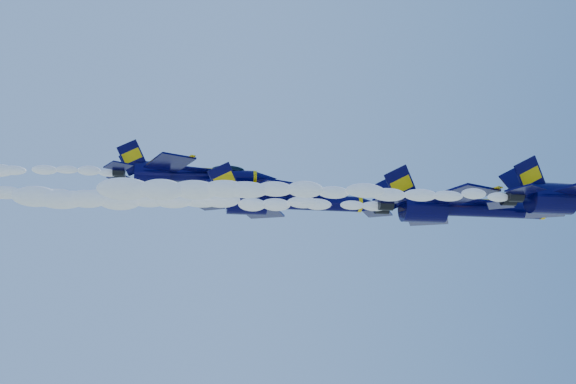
{
  "coord_description": "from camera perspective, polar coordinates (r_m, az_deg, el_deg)",
  "views": [
    {
      "loc": [
        -14.4,
        -65.35,
        134.72
      ],
      "look_at": [
        -4.5,
        0.83,
        153.33
      ],
      "focal_mm": 45.0,
      "sensor_mm": 36.0,
      "label": 1
    }
  ],
  "objects": [
    {
      "name": "smoke_trail_jet_lead",
      "position": [
        57.89,
        2.21,
        0.01
      ],
      "size": [
        32.38,
        1.79,
        1.61
      ],
      "primitive_type": "ellipsoid",
      "color": "white"
    },
    {
      "name": "jet_second",
      "position": [
        70.32,
        13.54,
        -1.16
      ],
      "size": [
        19.1,
        15.66,
        7.1
      ],
      "color": "#050232"
    },
    {
      "name": "smoke_trail_jet_second",
      "position": [
        65.23,
        -6.71,
        -0.74
      ],
      "size": [
        32.38,
        1.98,
        1.78
      ],
      "primitive_type": "ellipsoid",
      "color": "white"
    },
    {
      "name": "jet_third",
      "position": [
        73.82,
        -0.39,
        -0.7
      ],
      "size": [
        18.87,
        15.48,
        7.01
      ],
      "color": "#050232"
    },
    {
      "name": "smoke_trail_jet_third",
      "position": [
        74.4,
        -19.22,
        -0.24
      ],
      "size": [
        32.38,
        1.95,
        1.76
      ],
      "primitive_type": "ellipsoid",
      "color": "white"
    },
    {
      "name": "jet_fourth",
      "position": [
        79.6,
        -8.09,
        1.4
      ],
      "size": [
        17.85,
        14.64,
        6.63
      ],
      "color": "#050232"
    }
  ]
}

